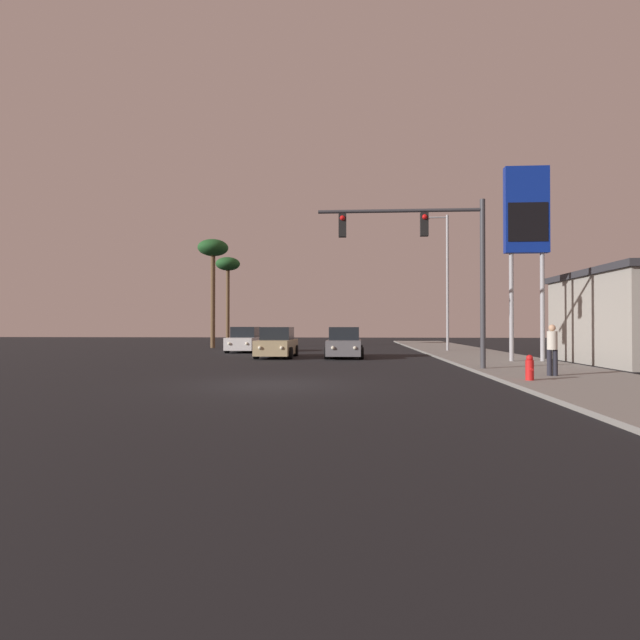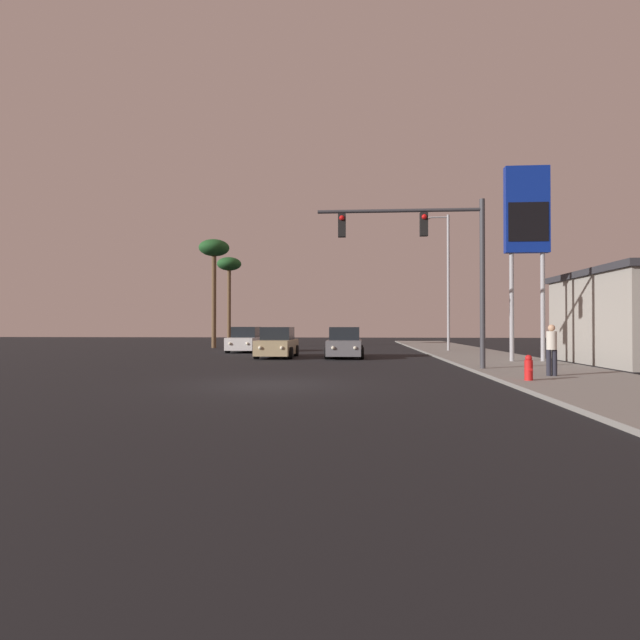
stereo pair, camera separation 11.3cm
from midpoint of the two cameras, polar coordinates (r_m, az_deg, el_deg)
name	(u,v)px [view 2 (the right image)]	position (r m, az deg, el deg)	size (l,w,h in m)	color
ground_plane	(269,384)	(15.07, -5.65, -7.32)	(120.00, 120.00, 0.00)	black
sidewalk_right	(497,361)	(25.79, 19.74, -4.38)	(5.00, 60.00, 0.12)	gray
car_tan	(277,344)	(27.63, -4.79, -2.71)	(2.04, 4.33, 1.68)	tan
car_grey	(345,344)	(27.40, 2.96, -2.73)	(2.04, 4.33, 1.68)	slate
car_white	(246,341)	(33.79, -8.36, -2.34)	(2.04, 4.33, 1.68)	silver
traffic_light_mast	(435,250)	(19.93, 13.19, 7.81)	(6.43, 0.36, 6.50)	#38383D
street_lamp	(446,275)	(34.22, 14.33, 5.00)	(1.74, 0.24, 9.00)	#99999E
gas_station_sign	(527,220)	(25.37, 22.68, 10.45)	(2.00, 0.42, 9.00)	#99999E
fire_hydrant	(529,368)	(16.21, 22.93, -5.07)	(0.24, 0.34, 0.76)	red
pedestrian_on_sidewalk	(552,348)	(17.91, 25.12, -2.88)	(0.34, 0.32, 1.67)	#23232D
palm_tree_mid	(214,254)	(40.70, -11.94, 7.42)	(2.40, 2.40, 8.60)	brown
palm_tree_far	(229,269)	(50.62, -10.28, 5.80)	(2.40, 2.40, 8.58)	brown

